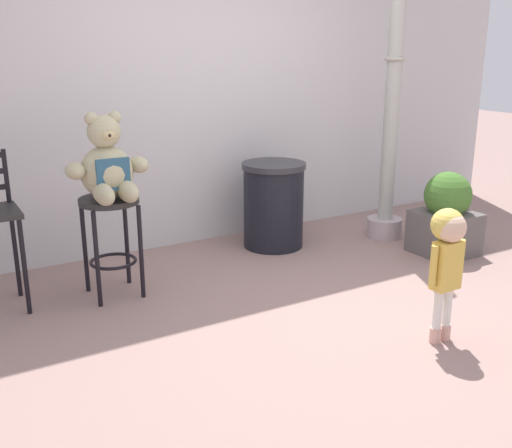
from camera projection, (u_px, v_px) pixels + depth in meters
ground_plane at (325, 308)px, 4.10m from camera, size 24.00×24.00×0.00m
building_wall at (197, 39)px, 5.20m from camera, size 7.16×0.30×3.60m
bar_stool_with_teddy at (111, 225)px, 4.19m from camera, size 0.42×0.42×0.72m
teddy_bear at (108, 168)px, 4.04m from camera, size 0.57×0.51×0.60m
child_walking at (448, 247)px, 3.48m from camera, size 0.27×0.21×0.84m
trash_bin at (273, 205)px, 5.28m from camera, size 0.56×0.56×0.76m
lamppost at (391, 118)px, 5.33m from camera, size 0.33×0.33×2.82m
planter_with_shrub at (446, 216)px, 5.10m from camera, size 0.47×0.47×0.72m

